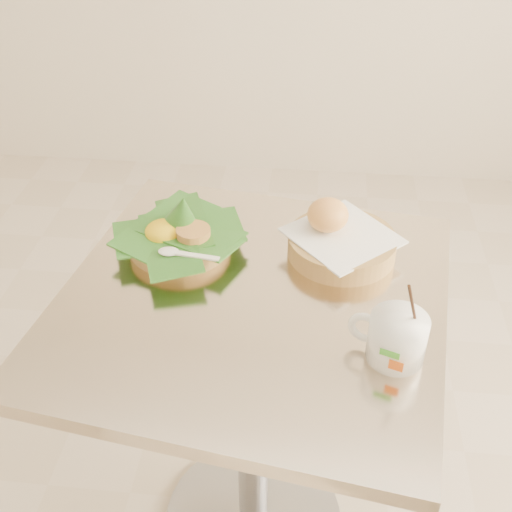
# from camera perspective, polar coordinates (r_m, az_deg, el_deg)

# --- Properties ---
(floor) EXTENTS (3.60, 3.60, 0.00)m
(floor) POSITION_cam_1_polar(r_m,az_deg,el_deg) (1.80, -3.75, -20.90)
(floor) COLOR beige
(floor) RESTS_ON ground
(cafe_table) EXTENTS (0.80, 0.80, 0.75)m
(cafe_table) POSITION_cam_1_polar(r_m,az_deg,el_deg) (1.34, -0.29, -10.70)
(cafe_table) COLOR gray
(cafe_table) RESTS_ON floor
(rice_basket) EXTENTS (0.26, 0.26, 0.13)m
(rice_basket) POSITION_cam_1_polar(r_m,az_deg,el_deg) (1.30, -6.88, 2.07)
(rice_basket) COLOR tan
(rice_basket) RESTS_ON cafe_table
(bread_basket) EXTENTS (0.26, 0.26, 0.11)m
(bread_basket) POSITION_cam_1_polar(r_m,az_deg,el_deg) (1.28, 7.43, 1.46)
(bread_basket) COLOR tan
(bread_basket) RESTS_ON cafe_table
(coffee_mug) EXTENTS (0.13, 0.10, 0.16)m
(coffee_mug) POSITION_cam_1_polar(r_m,az_deg,el_deg) (1.06, 12.31, -7.01)
(coffee_mug) COLOR white
(coffee_mug) RESTS_ON cafe_table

